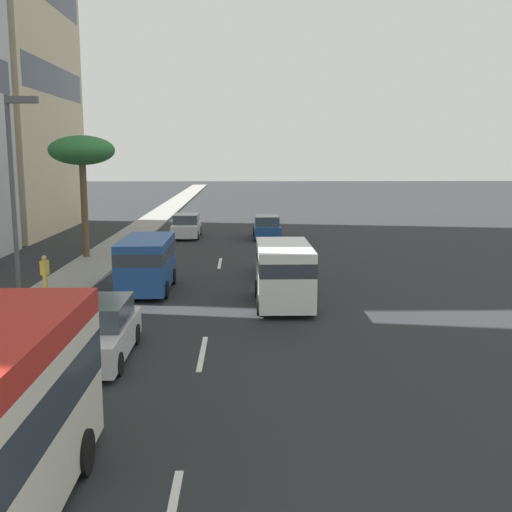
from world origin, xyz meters
name	(u,v)px	position (x,y,z in m)	size (l,w,h in m)	color
ground_plane	(221,255)	(31.50, 0.00, 0.00)	(198.00, 198.00, 0.00)	#26282B
sidewalk_right	(107,255)	(31.50, 6.61, 0.07)	(162.00, 2.65, 0.15)	gray
lane_stripe_mid	(202,353)	(13.81, 0.00, 0.01)	(3.20, 0.16, 0.01)	silver
lane_stripe_far	(220,263)	(28.89, 0.00, 0.01)	(3.20, 0.16, 0.01)	silver
car_lead	(282,260)	(25.77, -3.15, 0.74)	(4.02, 1.93, 1.55)	silver
car_second	(99,332)	(13.42, 2.93, 0.78)	(4.36, 1.82, 1.67)	silver
car_third	(186,226)	(39.51, 2.72, 0.77)	(4.39, 1.89, 1.63)	silver
van_fifth	(284,271)	(19.57, -2.80, 1.36)	(4.64, 2.17, 2.38)	white
car_sixth	(267,228)	(38.75, -2.94, 0.76)	(4.10, 1.85, 1.60)	#1E478C
van_seventh	(147,261)	(22.20, 2.88, 1.31)	(4.61, 2.11, 2.29)	#1E478C
pedestrian_mid_block	(45,273)	(21.30, 6.93, 1.01)	(0.38, 0.32, 1.57)	gold
palm_tree	(82,152)	(30.43, 7.52, 5.91)	(3.56, 3.56, 6.68)	brown
street_lamp	(16,193)	(14.98, 5.59, 4.66)	(0.24, 0.97, 7.39)	#4C4C51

